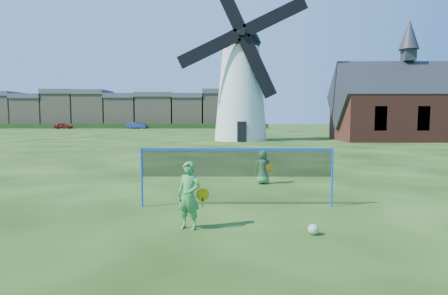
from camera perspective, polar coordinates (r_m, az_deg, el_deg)
ground at (r=10.21m, az=-1.15°, el=-8.65°), size 220.00×220.00×0.00m
windmill at (r=37.64m, az=2.62°, el=9.65°), size 12.35×5.31×16.43m
chapel at (r=41.34m, az=26.33°, el=5.61°), size 14.08×6.83×11.91m
badminton_net at (r=9.68m, az=2.00°, el=-2.54°), size 5.05×0.05×1.55m
player_girl at (r=7.84m, az=-5.44°, el=-7.41°), size 0.73×0.52×1.44m
player_boy at (r=13.13m, az=6.04°, el=-3.02°), size 0.67×0.45×1.20m
play_ball at (r=7.81m, az=13.62°, el=-12.18°), size 0.22×0.22×0.22m
terraced_houses at (r=85.73m, az=-16.92°, el=5.59°), size 54.25×8.40×8.30m
hedge at (r=79.14m, az=-16.10°, el=3.20°), size 62.00×0.80×1.00m
car_left at (r=78.84m, az=-23.53°, el=3.06°), size 3.82×2.71×1.21m
car_right at (r=77.42m, az=-13.32°, el=3.34°), size 3.96×1.38×1.30m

